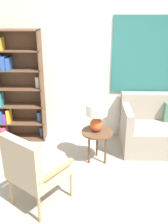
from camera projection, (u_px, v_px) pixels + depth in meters
ground_plane at (85, 212)px, 2.96m from camera, size 14.00×14.00×0.00m
wall_back at (91, 64)px, 4.32m from camera, size 6.40×0.08×2.70m
bookshelf at (7, 88)px, 4.33m from camera, size 1.00×0.30×1.94m
armchair at (32, 167)px, 2.87m from camera, size 0.83×0.84×0.96m
side_table at (97, 135)px, 3.81m from camera, size 0.49×0.49×0.52m
table_lamp at (97, 115)px, 3.70m from camera, size 0.32×0.32×0.44m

